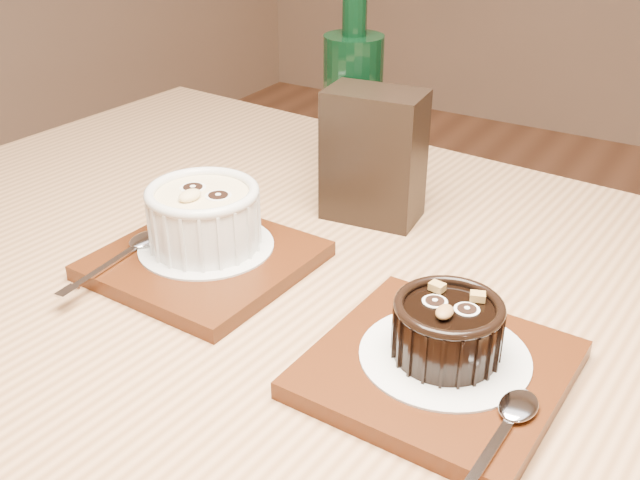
{
  "coord_description": "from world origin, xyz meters",
  "views": [
    {
      "loc": [
        0.16,
        -0.65,
        1.11
      ],
      "look_at": [
        -0.12,
        -0.18,
        0.81
      ],
      "focal_mm": 42.0,
      "sensor_mm": 36.0,
      "label": 1
    }
  ],
  "objects_px": {
    "ramekin_white": "(204,214)",
    "condiment_stand": "(374,156)",
    "table": "(344,395)",
    "tray_right": "(437,369)",
    "tray_left": "(205,261)",
    "ramekin_dark": "(447,327)",
    "green_bottle": "(353,107)"
  },
  "relations": [
    {
      "from": "table",
      "to": "green_bottle",
      "type": "xyz_separation_m",
      "value": [
        -0.13,
        0.24,
        0.19
      ]
    },
    {
      "from": "tray_right",
      "to": "ramekin_dark",
      "type": "bearing_deg",
      "value": 76.65
    },
    {
      "from": "green_bottle",
      "to": "tray_right",
      "type": "bearing_deg",
      "value": -50.34
    },
    {
      "from": "ramekin_dark",
      "to": "condiment_stand",
      "type": "xyz_separation_m",
      "value": [
        -0.17,
        0.21,
        0.03
      ]
    },
    {
      "from": "table",
      "to": "ramekin_white",
      "type": "bearing_deg",
      "value": 176.21
    },
    {
      "from": "table",
      "to": "tray_right",
      "type": "height_order",
      "value": "tray_right"
    },
    {
      "from": "ramekin_white",
      "to": "tray_right",
      "type": "bearing_deg",
      "value": -7.1
    },
    {
      "from": "condiment_stand",
      "to": "table",
      "type": "bearing_deg",
      "value": -68.87
    },
    {
      "from": "ramekin_white",
      "to": "condiment_stand",
      "type": "distance_m",
      "value": 0.19
    },
    {
      "from": "ramekin_white",
      "to": "condiment_stand",
      "type": "height_order",
      "value": "condiment_stand"
    },
    {
      "from": "table",
      "to": "condiment_stand",
      "type": "bearing_deg",
      "value": 111.13
    },
    {
      "from": "ramekin_white",
      "to": "condiment_stand",
      "type": "xyz_separation_m",
      "value": [
        0.09,
        0.17,
        0.02
      ]
    },
    {
      "from": "ramekin_white",
      "to": "tray_left",
      "type": "bearing_deg",
      "value": -55.6
    },
    {
      "from": "table",
      "to": "condiment_stand",
      "type": "distance_m",
      "value": 0.25
    },
    {
      "from": "ramekin_dark",
      "to": "tray_right",
      "type": "bearing_deg",
      "value": -108.78
    },
    {
      "from": "ramekin_white",
      "to": "tray_right",
      "type": "distance_m",
      "value": 0.27
    },
    {
      "from": "tray_right",
      "to": "condiment_stand",
      "type": "distance_m",
      "value": 0.29
    },
    {
      "from": "ramekin_dark",
      "to": "condiment_stand",
      "type": "distance_m",
      "value": 0.27
    },
    {
      "from": "ramekin_white",
      "to": "condiment_stand",
      "type": "relative_size",
      "value": 0.77
    },
    {
      "from": "tray_left",
      "to": "condiment_stand",
      "type": "height_order",
      "value": "condiment_stand"
    },
    {
      "from": "tray_left",
      "to": "condiment_stand",
      "type": "xyz_separation_m",
      "value": [
        0.08,
        0.18,
        0.06
      ]
    },
    {
      "from": "table",
      "to": "green_bottle",
      "type": "bearing_deg",
      "value": 118.23
    },
    {
      "from": "tray_left",
      "to": "table",
      "type": "bearing_deg",
      "value": 0.48
    },
    {
      "from": "condiment_stand",
      "to": "tray_right",
      "type": "bearing_deg",
      "value": -51.91
    },
    {
      "from": "table",
      "to": "ramekin_white",
      "type": "xyz_separation_m",
      "value": [
        -0.16,
        0.01,
        0.14
      ]
    },
    {
      "from": "table",
      "to": "ramekin_dark",
      "type": "bearing_deg",
      "value": -16.98
    },
    {
      "from": "ramekin_white",
      "to": "condiment_stand",
      "type": "bearing_deg",
      "value": 65.3
    },
    {
      "from": "tray_left",
      "to": "ramekin_white",
      "type": "height_order",
      "value": "ramekin_white"
    },
    {
      "from": "table",
      "to": "ramekin_white",
      "type": "relative_size",
      "value": 11.72
    },
    {
      "from": "ramekin_white",
      "to": "tray_right",
      "type": "height_order",
      "value": "ramekin_white"
    },
    {
      "from": "green_bottle",
      "to": "ramekin_dark",
      "type": "bearing_deg",
      "value": -49.31
    },
    {
      "from": "ramekin_white",
      "to": "green_bottle",
      "type": "height_order",
      "value": "green_bottle"
    }
  ]
}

